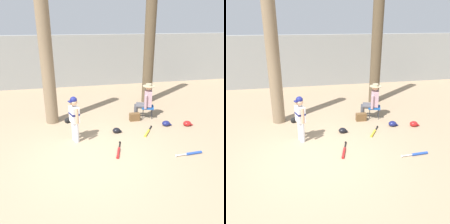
# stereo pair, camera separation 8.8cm
# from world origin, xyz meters

# --- Properties ---
(ground_plane) EXTENTS (60.00, 60.00, 0.00)m
(ground_plane) POSITION_xyz_m (0.00, 0.00, 0.00)
(ground_plane) COLOR #9E8466
(concrete_back_wall) EXTENTS (18.00, 0.36, 2.51)m
(concrete_back_wall) POSITION_xyz_m (0.00, 7.11, 1.25)
(concrete_back_wall) COLOR gray
(concrete_back_wall) RESTS_ON ground
(tree_near_player) EXTENTS (0.54, 0.54, 4.94)m
(tree_near_player) POSITION_xyz_m (-1.01, 2.61, 2.21)
(tree_near_player) COLOR #7F6B51
(tree_near_player) RESTS_ON ground
(tree_behind_spectator) EXTENTS (0.59, 0.59, 5.58)m
(tree_behind_spectator) POSITION_xyz_m (2.78, 3.98, 2.50)
(tree_behind_spectator) COLOR brown
(tree_behind_spectator) RESTS_ON ground
(young_ballplayer) EXTENTS (0.44, 0.56, 1.31)m
(young_ballplayer) POSITION_xyz_m (-0.35, 1.12, 0.74)
(young_ballplayer) COLOR white
(young_ballplayer) RESTS_ON ground
(folding_stool) EXTENTS (0.51, 0.51, 0.41)m
(folding_stool) POSITION_xyz_m (2.23, 2.34, 0.36)
(folding_stool) COLOR #194C9E
(folding_stool) RESTS_ON ground
(seated_spectator) EXTENTS (0.68, 0.53, 1.20)m
(seated_spectator) POSITION_xyz_m (2.13, 2.37, 0.64)
(seated_spectator) COLOR #47474C
(seated_spectator) RESTS_ON ground
(handbag_beside_stool) EXTENTS (0.35, 0.19, 0.26)m
(handbag_beside_stool) POSITION_xyz_m (1.71, 2.15, 0.13)
(handbag_beside_stool) COLOR brown
(handbag_beside_stool) RESTS_ON ground
(bat_yellow_trainer) EXTENTS (0.47, 0.64, 0.07)m
(bat_yellow_trainer) POSITION_xyz_m (1.81, 1.14, 0.03)
(bat_yellow_trainer) COLOR yellow
(bat_yellow_trainer) RESTS_ON ground
(bat_blue_youth) EXTENTS (0.73, 0.10, 0.07)m
(bat_blue_youth) POSITION_xyz_m (2.50, -0.25, 0.03)
(bat_blue_youth) COLOR #2347AD
(bat_blue_youth) RESTS_ON ground
(bat_red_barrel) EXTENTS (0.31, 0.78, 0.07)m
(bat_red_barrel) POSITION_xyz_m (0.69, 0.22, 0.03)
(bat_red_barrel) COLOR red
(bat_red_barrel) RESTS_ON ground
(batting_helmet_navy) EXTENTS (0.30, 0.23, 0.18)m
(batting_helmet_navy) POSITION_xyz_m (2.58, 1.54, 0.08)
(batting_helmet_navy) COLOR navy
(batting_helmet_navy) RESTS_ON ground
(batting_helmet_red) EXTENTS (0.30, 0.23, 0.17)m
(batting_helmet_red) POSITION_xyz_m (3.24, 1.39, 0.07)
(batting_helmet_red) COLOR #A81919
(batting_helmet_red) RESTS_ON ground
(batting_helmet_black) EXTENTS (0.28, 0.21, 0.16)m
(batting_helmet_black) POSITION_xyz_m (0.90, 1.38, 0.07)
(batting_helmet_black) COLOR black
(batting_helmet_black) RESTS_ON ground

